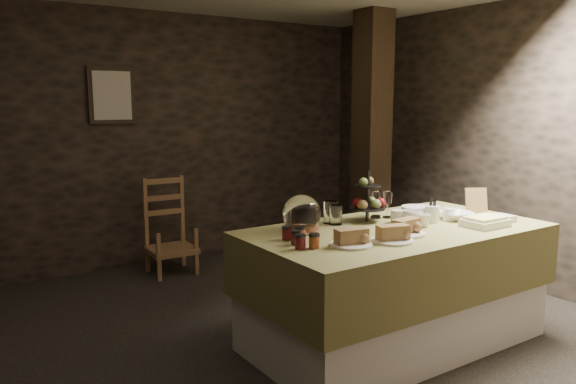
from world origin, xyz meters
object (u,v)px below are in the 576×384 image
chair (168,231)px  fruit_stand (369,202)px  buffet_table (395,277)px  timber_column (371,140)px

chair → fruit_stand: (0.66, -2.21, 0.56)m
chair → fruit_stand: size_ratio=1.99×
buffet_table → fruit_stand: (-0.02, 0.27, 0.50)m
timber_column → fruit_stand: 1.86m
buffet_table → timber_column: size_ratio=0.81×
chair → timber_column: timber_column is taller
timber_column → fruit_stand: (-1.24, -1.35, -0.32)m
timber_column → fruit_stand: bearing=-132.5°
buffet_table → timber_column: timber_column is taller
chair → fruit_stand: fruit_stand is taller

